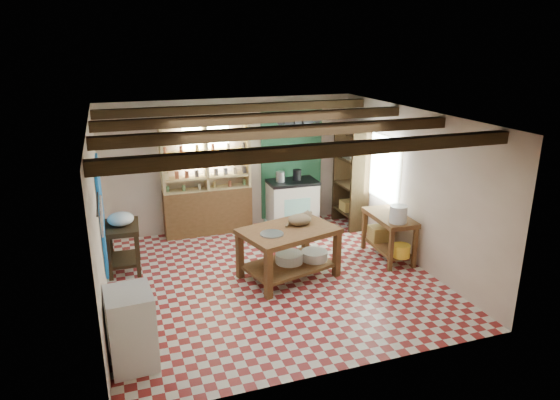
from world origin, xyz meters
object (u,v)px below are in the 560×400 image
object	(u,v)px
white_cabinet	(131,328)
right_counter	(388,237)
work_table	(289,253)
stove	(292,203)
prep_table	(124,248)
cat	(300,220)

from	to	relation	value
white_cabinet	right_counter	world-z (taller)	white_cabinet
work_table	stove	distance (m)	2.35
white_cabinet	right_counter	size ratio (longest dim) A/B	0.85
work_table	right_counter	size ratio (longest dim) A/B	1.33
prep_table	white_cabinet	xyz separation A→B (m)	(-0.02, -2.66, 0.07)
prep_table	cat	size ratio (longest dim) A/B	2.02
work_table	prep_table	bearing A→B (deg)	140.04
work_table	stove	size ratio (longest dim) A/B	1.48
cat	right_counter	bearing A→B (deg)	-24.90
stove	prep_table	world-z (taller)	stove
work_table	white_cabinet	bearing A→B (deg)	-163.94
cat	stove	bearing A→B (deg)	47.23
work_table	cat	size ratio (longest dim) A/B	3.72
stove	white_cabinet	world-z (taller)	stove
right_counter	work_table	bearing A→B (deg)	-173.70
white_cabinet	cat	bearing A→B (deg)	27.54
stove	prep_table	size ratio (longest dim) A/B	1.24
prep_table	cat	distance (m)	2.94
prep_table	stove	bearing A→B (deg)	20.35
prep_table	work_table	bearing A→B (deg)	-21.51
stove	cat	size ratio (longest dim) A/B	2.51
white_cabinet	right_counter	xyz separation A→B (m)	(4.40, 1.67, -0.07)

